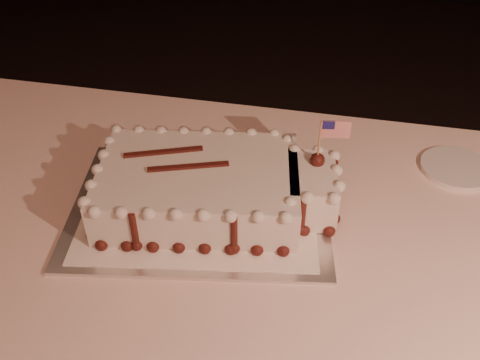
% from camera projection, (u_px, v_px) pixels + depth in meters
% --- Properties ---
extents(banquet_table, '(2.40, 0.80, 0.75)m').
position_uv_depth(banquet_table, '(359.00, 349.00, 1.23)').
color(banquet_table, '#FFD5C5').
rests_on(banquet_table, ground).
extents(cake_board, '(0.55, 0.45, 0.01)m').
position_uv_depth(cake_board, '(200.00, 207.00, 1.05)').
color(cake_board, silver).
rests_on(cake_board, banquet_table).
extents(doily, '(0.49, 0.41, 0.00)m').
position_uv_depth(doily, '(200.00, 205.00, 1.05)').
color(doily, white).
rests_on(doily, cake_board).
extents(sheet_cake, '(0.48, 0.32, 0.19)m').
position_uv_depth(sheet_cake, '(213.00, 187.00, 1.02)').
color(sheet_cake, silver).
rests_on(sheet_cake, doily).
extents(side_plate, '(0.15, 0.15, 0.01)m').
position_uv_depth(side_plate, '(456.00, 168.00, 1.15)').
color(side_plate, silver).
rests_on(side_plate, banquet_table).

